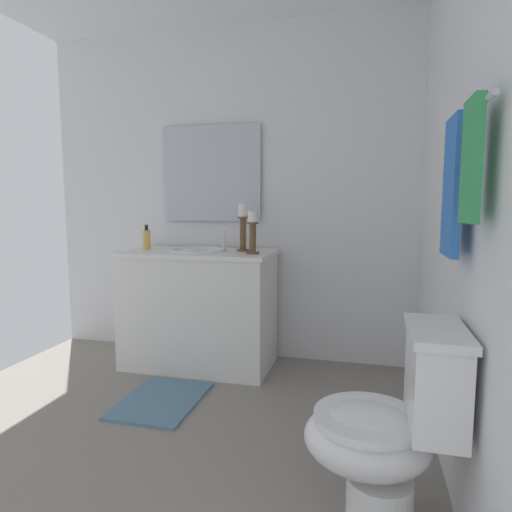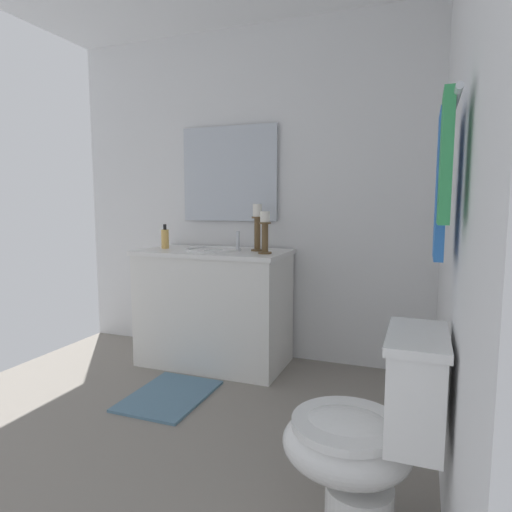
% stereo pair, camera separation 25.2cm
% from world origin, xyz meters
% --- Properties ---
extents(floor, '(2.45, 2.83, 0.02)m').
position_xyz_m(floor, '(0.00, 0.00, -0.01)').
color(floor, gray).
rests_on(floor, ground).
extents(wall_back, '(2.45, 0.04, 2.45)m').
position_xyz_m(wall_back, '(0.00, 1.42, 1.23)').
color(wall_back, white).
rests_on(wall_back, ground).
extents(wall_left, '(0.04, 2.83, 2.45)m').
position_xyz_m(wall_left, '(-1.23, 0.00, 1.23)').
color(wall_left, white).
rests_on(wall_left, ground).
extents(vanity_cabinet, '(0.58, 1.07, 0.83)m').
position_xyz_m(vanity_cabinet, '(-0.90, -0.11, 0.42)').
color(vanity_cabinet, white).
rests_on(vanity_cabinet, ground).
extents(sink_basin, '(0.40, 0.40, 0.24)m').
position_xyz_m(sink_basin, '(-0.90, -0.11, 0.79)').
color(sink_basin, white).
rests_on(sink_basin, vanity_cabinet).
extents(mirror, '(0.02, 0.77, 0.71)m').
position_xyz_m(mirror, '(-1.18, -0.11, 1.39)').
color(mirror, silver).
extents(candle_holder_tall, '(0.09, 0.09, 0.28)m').
position_xyz_m(candle_holder_tall, '(-0.83, 0.31, 0.98)').
color(candle_holder_tall, brown).
rests_on(candle_holder_tall, vanity_cabinet).
extents(candle_holder_short, '(0.09, 0.09, 0.33)m').
position_xyz_m(candle_holder_short, '(-0.97, 0.20, 1.01)').
color(candle_holder_short, brown).
rests_on(candle_holder_short, vanity_cabinet).
extents(soap_bottle, '(0.06, 0.06, 0.18)m').
position_xyz_m(soap_bottle, '(-0.89, -0.50, 0.91)').
color(soap_bottle, '#E5B259').
rests_on(soap_bottle, vanity_cabinet).
extents(toilet, '(0.39, 0.54, 0.75)m').
position_xyz_m(toilet, '(0.44, 1.13, 0.37)').
color(toilet, white).
rests_on(toilet, ground).
extents(towel_bar, '(0.58, 0.02, 0.02)m').
position_xyz_m(towel_bar, '(0.41, 1.36, 1.45)').
color(towel_bar, silver).
extents(towel_near_vanity, '(0.23, 0.03, 0.50)m').
position_xyz_m(towel_near_vanity, '(0.26, 1.34, 1.22)').
color(towel_near_vanity, blue).
rests_on(towel_near_vanity, towel_bar).
extents(towel_center, '(0.16, 0.03, 0.37)m').
position_xyz_m(towel_center, '(0.56, 1.34, 1.29)').
color(towel_center, '#389E59').
rests_on(towel_center, towel_bar).
extents(bath_mat, '(0.60, 0.44, 0.02)m').
position_xyz_m(bath_mat, '(-0.28, -0.11, 0.01)').
color(bath_mat, slate).
rests_on(bath_mat, ground).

